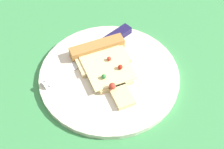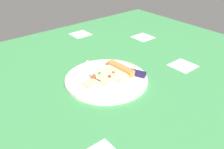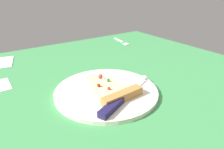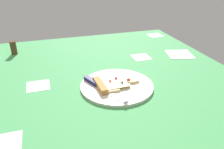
# 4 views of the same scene
# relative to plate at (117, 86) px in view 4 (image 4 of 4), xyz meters

# --- Properties ---
(ground_plane) EXTENTS (1.31, 1.31, 0.03)m
(ground_plane) POSITION_rel_plate_xyz_m (-0.09, 0.06, -0.02)
(ground_plane) COLOR #3D8C4C
(ground_plane) RESTS_ON ground
(plate) EXTENTS (0.29, 0.29, 0.01)m
(plate) POSITION_rel_plate_xyz_m (0.00, 0.00, 0.00)
(plate) COLOR silver
(plate) RESTS_ON ground_plane
(pizza_slice) EXTENTS (0.18, 0.12, 0.03)m
(pizza_slice) POSITION_rel_plate_xyz_m (-0.03, -0.00, 0.01)
(pizza_slice) COLOR beige
(pizza_slice) RESTS_ON plate
(knife) EXTENTS (0.12, 0.23, 0.02)m
(knife) POSITION_rel_plate_xyz_m (-0.07, -0.00, 0.01)
(knife) COLOR silver
(knife) RESTS_ON plate
(pepper_shaker) EXTENTS (0.03, 0.03, 0.07)m
(pepper_shaker) POSITION_rel_plate_xyz_m (-0.41, 0.51, 0.03)
(pepper_shaker) COLOR #4C2D19
(pepper_shaker) RESTS_ON ground_plane
(napkin) EXTENTS (0.16, 0.16, 0.00)m
(napkin) POSITION_rel_plate_xyz_m (0.44, 0.24, -0.00)
(napkin) COLOR white
(napkin) RESTS_ON ground_plane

